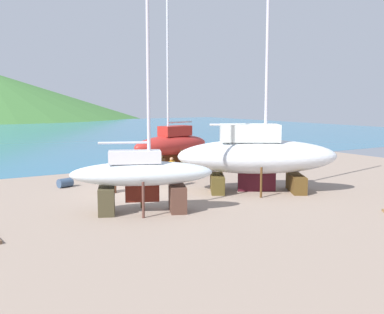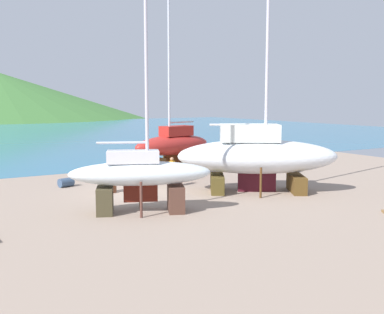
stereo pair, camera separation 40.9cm
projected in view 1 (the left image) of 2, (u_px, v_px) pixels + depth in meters
name	position (u px, v px, depth m)	size (l,w,h in m)	color
ground_plane	(171.00, 207.00, 21.77)	(50.02, 50.02, 0.00)	gray
sailboat_far_slipway	(172.00, 146.00, 30.62)	(6.32, 3.02, 11.35)	#50361C
sailboat_mid_port	(257.00, 155.00, 25.27)	(8.94, 7.03, 13.55)	#543A19
sailboat_small_center	(142.00, 175.00, 20.54)	(6.49, 4.07, 10.19)	#4F3126
worker	(172.00, 171.00, 26.85)	(0.49, 0.47, 1.73)	#3C744B
barrel_tar_black	(110.00, 186.00, 25.17)	(0.67, 0.67, 0.79)	brown
barrel_rust_far	(292.00, 167.00, 32.62)	(0.66, 0.66, 0.84)	#2C2F30
barrel_tipped_left	(65.00, 183.00, 26.77)	(0.52, 0.52, 0.84)	#374D6A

